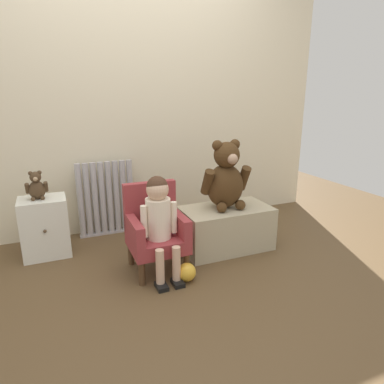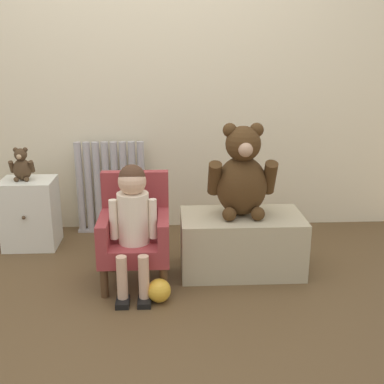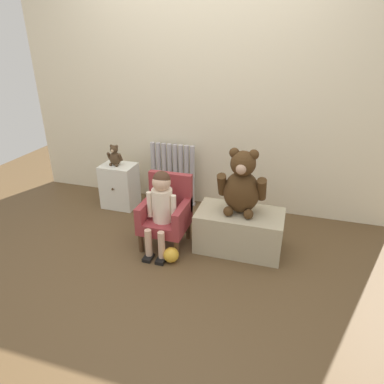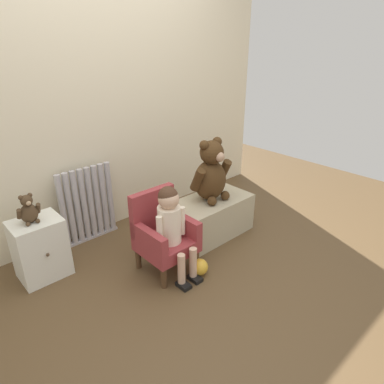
{
  "view_description": "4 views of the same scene",
  "coord_description": "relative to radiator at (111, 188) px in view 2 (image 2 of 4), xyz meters",
  "views": [
    {
      "loc": [
        -0.69,
        -1.75,
        1.23
      ],
      "look_at": [
        0.23,
        0.44,
        0.53
      ],
      "focal_mm": 32.0,
      "sensor_mm": 36.0,
      "label": 1
    },
    {
      "loc": [
        0.14,
        -2.1,
        1.29
      ],
      "look_at": [
        0.26,
        0.46,
        0.51
      ],
      "focal_mm": 45.0,
      "sensor_mm": 36.0,
      "label": 2
    },
    {
      "loc": [
        0.91,
        -1.97,
        1.68
      ],
      "look_at": [
        0.18,
        0.39,
        0.53
      ],
      "focal_mm": 32.0,
      "sensor_mm": 36.0,
      "label": 3
    },
    {
      "loc": [
        -1.39,
        -1.34,
        1.64
      ],
      "look_at": [
        0.26,
        0.45,
        0.53
      ],
      "focal_mm": 32.0,
      "sensor_mm": 36.0,
      "label": 4
    }
  ],
  "objects": [
    {
      "name": "large_teddy_bear",
      "position": [
        0.83,
        -0.65,
        0.25
      ],
      "size": [
        0.39,
        0.28,
        0.54
      ],
      "color": "#442C16",
      "rests_on": "low_bench"
    },
    {
      "name": "small_dresser",
      "position": [
        -0.51,
        -0.24,
        -0.1
      ],
      "size": [
        0.34,
        0.3,
        0.46
      ],
      "color": "white",
      "rests_on": "ground_plane"
    },
    {
      "name": "radiator",
      "position": [
        0.0,
        0.0,
        0.0
      ],
      "size": [
        0.5,
        0.05,
        0.66
      ],
      "color": "#B1ADB1",
      "rests_on": "ground_plane"
    },
    {
      "name": "toy_ball",
      "position": [
        0.35,
        -1.02,
        -0.26
      ],
      "size": [
        0.13,
        0.13,
        0.13
      ],
      "primitive_type": "sphere",
      "color": "gold",
      "rests_on": "ground_plane"
    },
    {
      "name": "small_teddy_bear",
      "position": [
        -0.53,
        -0.24,
        0.23
      ],
      "size": [
        0.16,
        0.11,
        0.22
      ],
      "color": "#483421",
      "rests_on": "small_dresser"
    },
    {
      "name": "ground_plane",
      "position": [
        0.27,
        -1.19,
        -0.33
      ],
      "size": [
        6.0,
        6.0,
        0.0
      ],
      "primitive_type": "plane",
      "color": "brown"
    },
    {
      "name": "low_bench",
      "position": [
        0.84,
        -0.67,
        -0.15
      ],
      "size": [
        0.71,
        0.4,
        0.34
      ],
      "primitive_type": "cube",
      "color": "tan",
      "rests_on": "ground_plane"
    },
    {
      "name": "back_wall",
      "position": [
        0.27,
        0.12,
        0.87
      ],
      "size": [
        3.8,
        0.05,
        2.4
      ],
      "primitive_type": "cube",
      "color": "beige",
      "rests_on": "ground_plane"
    },
    {
      "name": "child_figure",
      "position": [
        0.22,
        -0.86,
        0.12
      ],
      "size": [
        0.25,
        0.35,
        0.7
      ],
      "color": "#F0E1C8",
      "rests_on": "ground_plane"
    },
    {
      "name": "child_armchair",
      "position": [
        0.22,
        -0.76,
        -0.03
      ],
      "size": [
        0.38,
        0.38,
        0.61
      ],
      "color": "#963337",
      "rests_on": "ground_plane"
    }
  ]
}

